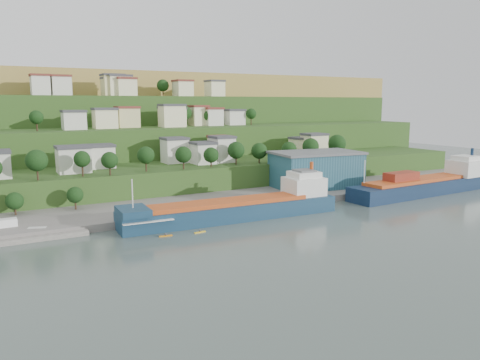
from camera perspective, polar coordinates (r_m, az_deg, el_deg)
ground at (r=120.36m, az=0.02°, el=-6.04°), size 500.00×500.00×0.00m
quay at (r=153.63m, az=1.50°, el=-2.64°), size 220.00×26.00×4.00m
hillside at (r=277.84m, az=-17.07°, el=2.38°), size 360.00×210.57×96.00m
cargo_ship_near at (r=130.96m, az=-0.12°, el=-3.59°), size 63.53×12.49×16.24m
cargo_ship_far at (r=179.14m, az=21.80°, el=-0.69°), size 64.06×13.90×17.28m
warehouse at (r=170.37m, az=9.24°, el=1.32°), size 32.90×22.29×12.80m
caravan at (r=128.47m, az=-26.82°, el=-4.89°), size 5.96×2.65×2.74m
dinghy at (r=124.69m, az=-23.49°, el=-5.51°), size 4.58×3.00×0.86m
kayak_orange at (r=115.62m, az=-9.06°, el=-6.68°), size 3.34×0.94×0.82m
kayak_yellow at (r=117.85m, az=-4.90°, el=-6.29°), size 3.12×0.88×0.77m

